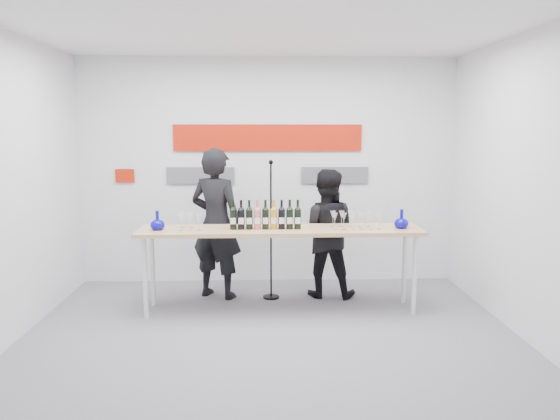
{
  "coord_description": "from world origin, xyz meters",
  "views": [
    {
      "loc": [
        -0.08,
        -5.31,
        2.05
      ],
      "look_at": [
        0.12,
        0.82,
        1.15
      ],
      "focal_mm": 35.0,
      "sensor_mm": 36.0,
      "label": 1
    }
  ],
  "objects_px": {
    "presenter_left": "(216,223)",
    "presenter_right": "(325,233)",
    "tasting_table": "(280,235)",
    "mic_stand": "(271,257)"
  },
  "relations": [
    {
      "from": "tasting_table",
      "to": "mic_stand",
      "type": "distance_m",
      "value": 0.6
    },
    {
      "from": "tasting_table",
      "to": "mic_stand",
      "type": "xyz_separation_m",
      "value": [
        -0.1,
        0.46,
        -0.36
      ]
    },
    {
      "from": "presenter_left",
      "to": "presenter_right",
      "type": "distance_m",
      "value": 1.35
    },
    {
      "from": "tasting_table",
      "to": "mic_stand",
      "type": "bearing_deg",
      "value": 101.65
    },
    {
      "from": "presenter_left",
      "to": "mic_stand",
      "type": "xyz_separation_m",
      "value": [
        0.67,
        -0.09,
        -0.4
      ]
    },
    {
      "from": "tasting_table",
      "to": "presenter_right",
      "type": "xyz_separation_m",
      "value": [
        0.57,
        0.55,
        -0.09
      ]
    },
    {
      "from": "presenter_right",
      "to": "presenter_left",
      "type": "bearing_deg",
      "value": 11.08
    },
    {
      "from": "presenter_right",
      "to": "mic_stand",
      "type": "distance_m",
      "value": 0.73
    },
    {
      "from": "tasting_table",
      "to": "presenter_right",
      "type": "distance_m",
      "value": 0.8
    },
    {
      "from": "presenter_right",
      "to": "tasting_table",
      "type": "bearing_deg",
      "value": 54.84
    }
  ]
}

